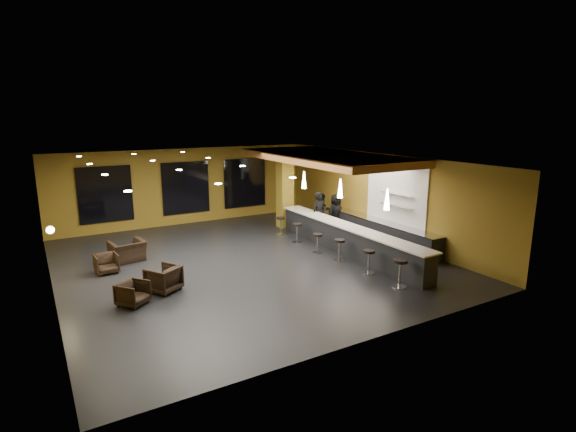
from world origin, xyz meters
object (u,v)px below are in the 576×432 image
armchair_c (107,264)px  armchair_d (127,251)px  bar_stool_5 (281,223)px  bar_stool_2 (339,247)px  column (285,189)px  pendant_2 (304,180)px  bar_counter (347,240)px  armchair_a (133,293)px  prep_counter (379,232)px  bar_stool_1 (369,259)px  bar_stool_3 (318,241)px  pendant_1 (340,188)px  armchair_b (163,279)px  staff_a (319,214)px  bar_stool_0 (400,270)px  pendant_0 (387,199)px  staff_c (335,213)px  bar_stool_4 (297,230)px  staff_b (322,211)px

armchair_c → armchair_d: size_ratio=0.62×
bar_stool_5 → bar_stool_2: bearing=-89.4°
column → pendant_2: 1.71m
bar_counter → armchair_c: bar_counter is taller
armchair_a → prep_counter: bearing=-31.5°
bar_counter → bar_stool_5: (-0.83, 3.51, -0.02)m
armchair_a → armchair_d: (0.63, 3.91, 0.04)m
armchair_d → bar_stool_1: (6.44, -5.25, 0.14)m
armchair_c → bar_stool_3: size_ratio=0.95×
pendant_1 → armchair_c: 8.46m
pendant_1 → armchair_b: size_ratio=0.84×
staff_a → armchair_a: staff_a is taller
bar_stool_0 → bar_stool_1: 1.38m
pendant_0 → staff_a: 4.81m
bar_counter → armchair_c: 8.33m
pendant_0 → armchair_b: pendant_0 is taller
bar_stool_5 → bar_counter: bearing=-76.6°
pendant_2 → bar_stool_0: (-0.74, -6.49, -1.80)m
pendant_2 → staff_a: 1.56m
column → armchair_d: bearing=-168.5°
bar_counter → pendant_1: bearing=90.0°
column → bar_stool_1: (-0.76, -6.71, -1.24)m
staff_a → armchair_d: (-7.70, 0.56, -0.57)m
prep_counter → armchair_d: size_ratio=5.36×
bar_counter → pendant_2: pendant_2 is taller
staff_c → pendant_2: bearing=162.6°
bar_stool_1 → column: bearing=83.5°
armchair_b → armchair_c: 2.73m
bar_counter → bar_stool_1: bar_counter is taller
bar_stool_1 → bar_stool_3: (-0.19, 2.65, -0.04)m
pendant_2 → staff_a: bearing=-40.8°
bar_stool_0 → bar_counter: bearing=78.1°
armchair_c → bar_stool_1: size_ratio=0.89×
bar_stool_4 → staff_c: bearing=17.6°
column → bar_stool_2: column is taller
staff_a → prep_counter: bearing=-52.1°
column → bar_stool_3: 4.37m
prep_counter → bar_stool_1: bearing=-136.5°
staff_a → staff_b: 1.22m
column → bar_stool_0: (-0.74, -8.09, -1.20)m
pendant_0 → armchair_b: (-6.85, 1.75, -1.97)m
bar_counter → bar_stool_4: bearing=112.9°
bar_stool_2 → armchair_b: bearing=176.7°
bar_stool_3 → bar_stool_5: bearing=87.8°
staff_b → bar_stool_2: 4.60m
pendant_2 → bar_stool_1: 5.49m
bar_stool_0 → bar_stool_1: (-0.02, 1.38, -0.05)m
staff_c → staff_a: bearing=-176.9°
prep_counter → bar_stool_4: size_ratio=7.62×
prep_counter → bar_stool_4: bearing=151.2°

